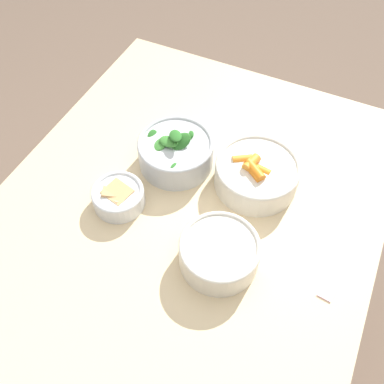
# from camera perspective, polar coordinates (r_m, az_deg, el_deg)

# --- Properties ---
(ground_plane) EXTENTS (10.00, 10.00, 0.00)m
(ground_plane) POSITION_cam_1_polar(r_m,az_deg,el_deg) (1.58, -1.24, -18.39)
(ground_plane) COLOR brown
(dining_table) EXTENTS (1.09, 0.82, 0.73)m
(dining_table) POSITION_cam_1_polar(r_m,az_deg,el_deg) (1.02, -1.84, -7.67)
(dining_table) COLOR beige
(dining_table) RESTS_ON ground_plane
(bowl_carrots) EXTENTS (0.19, 0.19, 0.08)m
(bowl_carrots) POSITION_cam_1_polar(r_m,az_deg,el_deg) (0.96, 8.60, 2.46)
(bowl_carrots) COLOR silver
(bowl_carrots) RESTS_ON dining_table
(bowl_greens) EXTENTS (0.17, 0.17, 0.10)m
(bowl_greens) POSITION_cam_1_polar(r_m,az_deg,el_deg) (0.99, -2.21, 5.41)
(bowl_greens) COLOR silver
(bowl_greens) RESTS_ON dining_table
(bowl_beans_hotdog) EXTENTS (0.16, 0.16, 0.06)m
(bowl_beans_hotdog) POSITION_cam_1_polar(r_m,az_deg,el_deg) (0.84, 3.63, -8.15)
(bowl_beans_hotdog) COLOR silver
(bowl_beans_hotdog) RESTS_ON dining_table
(bowl_cookies) EXTENTS (0.11, 0.11, 0.05)m
(bowl_cookies) POSITION_cam_1_polar(r_m,az_deg,el_deg) (0.94, -9.81, -0.52)
(bowl_cookies) COLOR silver
(bowl_cookies) RESTS_ON dining_table
(ruler) EXTENTS (0.32, 0.06, 0.00)m
(ruler) POSITION_cam_1_polar(r_m,az_deg,el_deg) (0.95, 20.50, -5.72)
(ruler) COLOR #EFB7C6
(ruler) RESTS_ON dining_table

